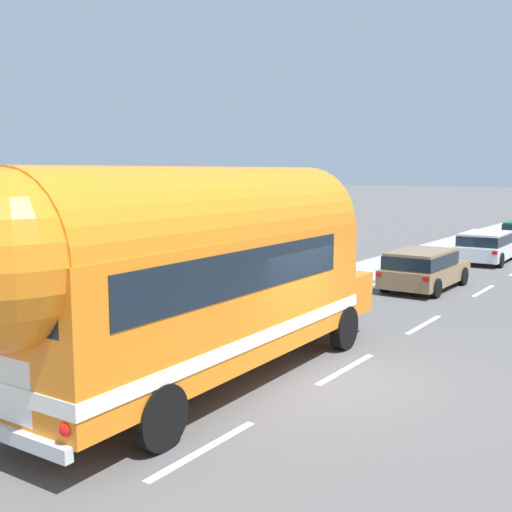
{
  "coord_description": "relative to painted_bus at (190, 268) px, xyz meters",
  "views": [
    {
      "loc": [
        5.6,
        -10.44,
        4.05
      ],
      "look_at": [
        -1.8,
        0.24,
        2.28
      ],
      "focal_mm": 44.12,
      "sensor_mm": 36.0,
      "label": 1
    }
  ],
  "objects": [
    {
      "name": "car_second",
      "position": [
        0.0,
        20.01,
        -1.52
      ],
      "size": [
        2.06,
        4.43,
        1.37
      ],
      "color": "white",
      "rests_on": "ground"
    },
    {
      "name": "ground_plane",
      "position": [
        1.76,
        1.92,
        -2.3
      ],
      "size": [
        300.0,
        300.0,
        0.0
      ],
      "primitive_type": "plane",
      "color": "#565454"
    },
    {
      "name": "painted_bus",
      "position": [
        0.0,
        0.0,
        0.0
      ],
      "size": [
        2.8,
        10.79,
        4.12
      ],
      "color": "orange",
      "rests_on": "ground"
    },
    {
      "name": "car_lead",
      "position": [
        -0.03,
        12.19,
        -1.52
      ],
      "size": [
        1.96,
        4.26,
        1.37
      ],
      "color": "olive",
      "rests_on": "ground"
    },
    {
      "name": "lane_markings",
      "position": [
        -0.76,
        14.56,
        -2.3
      ],
      "size": [
        3.7,
        80.0,
        0.01
      ],
      "color": "silver",
      "rests_on": "ground"
    },
    {
      "name": "sidewalk_slab",
      "position": [
        -3.06,
        11.92,
        -2.23
      ],
      "size": [
        2.5,
        90.0,
        0.15
      ],
      "primitive_type": "cube",
      "color": "#9E9B93",
      "rests_on": "ground"
    }
  ]
}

